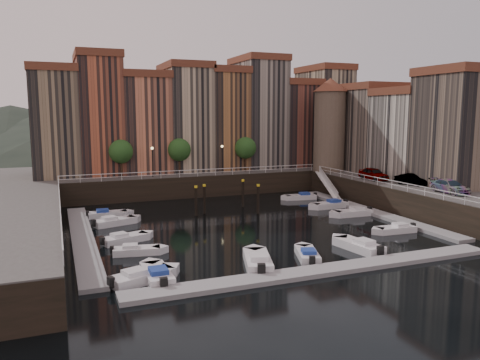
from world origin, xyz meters
name	(u,v)px	position (x,y,z in m)	size (l,w,h in m)	color
ground	(240,223)	(0.00, 0.00, 0.00)	(200.00, 200.00, 0.00)	black
quay_far	(180,178)	(0.00, 26.00, 1.50)	(80.00, 20.00, 3.00)	black
quay_right	(454,195)	(28.00, -2.00, 1.50)	(20.00, 36.00, 3.00)	black
dock_left	(83,238)	(-16.20, -1.00, 0.17)	(2.00, 28.00, 0.35)	gray
dock_right	(371,211)	(16.20, -1.00, 0.17)	(2.00, 28.00, 0.35)	gray
dock_near	(325,270)	(0.00, -17.00, 0.17)	(30.00, 2.00, 0.35)	gray
mountains	(120,125)	(1.72, 110.00, 7.92)	(145.00, 100.00, 18.00)	#2D382D
far_terrace	(204,118)	(3.31, 23.50, 10.95)	(48.70, 10.30, 17.50)	#877256
right_terrace	(415,129)	(26.50, 3.80, 9.56)	(9.30, 24.30, 14.00)	#7B6C5D
corner_tower	(330,123)	(20.00, 14.50, 10.19)	(5.20, 5.20, 13.80)	#6B5B4C
promenade_trees	(184,150)	(-1.33, 18.20, 6.58)	(21.20, 3.20, 5.20)	black
street_lamps	(188,155)	(-1.00, 17.20, 5.90)	(10.36, 0.36, 4.18)	black
railings	(225,182)	(0.00, 4.88, 3.79)	(36.08, 34.04, 0.52)	white
gangway	(328,184)	(17.10, 10.00, 1.92)	(2.78, 8.32, 3.73)	white
mooring_pilings	(226,199)	(0.39, 5.66, 1.65)	(7.47, 4.67, 3.78)	black
boat_left_0	(141,277)	(-13.03, -14.04, 0.37)	(4.90, 3.19, 1.10)	silver
boat_left_1	(135,251)	(-12.33, -7.30, 0.32)	(4.17, 2.14, 0.94)	silver
boat_left_2	(124,239)	(-12.71, -3.30, 0.35)	(4.56, 2.88, 1.03)	silver
boat_left_3	(114,222)	(-12.80, 3.93, 0.36)	(4.78, 2.98, 1.07)	silver
boat_left_4	(107,214)	(-13.09, 8.07, 0.35)	(4.50, 1.80, 1.02)	silver
boat_right_1	(396,229)	(12.85, -9.48, 0.33)	(4.29, 1.77, 0.97)	silver
boat_right_2	(353,212)	(13.41, -1.49, 0.36)	(4.74, 1.87, 1.08)	silver
boat_right_3	(331,205)	(13.42, 3.36, 0.37)	(4.79, 1.85, 1.10)	silver
boat_right_4	(301,197)	(12.86, 9.81, 0.34)	(4.47, 2.18, 1.00)	silver
boat_near_0	(157,275)	(-11.87, -14.00, 0.37)	(1.76, 4.77, 1.10)	silver
boat_near_1	(258,261)	(-4.06, -13.90, 0.41)	(3.32, 5.40, 1.21)	silver
boat_near_2	(307,255)	(0.47, -13.61, 0.33)	(2.77, 4.32, 0.97)	silver
boat_near_3	(359,246)	(5.79, -13.22, 0.39)	(2.52, 5.13, 1.15)	silver
car_a	(373,175)	(20.09, 3.83, 3.80)	(1.88, 4.68, 1.60)	gray
car_b	(412,180)	(21.62, -1.61, 3.69)	(1.45, 4.17, 1.37)	gray
car_c	(450,187)	(21.48, -7.54, 3.72)	(2.01, 4.95, 1.44)	gray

